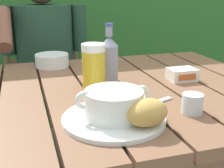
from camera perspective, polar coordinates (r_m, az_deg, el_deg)
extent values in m
cube|color=brown|center=(1.03, -16.85, -3.22)|extent=(0.13, 0.95, 0.04)
cube|color=brown|center=(1.04, -8.95, -2.48)|extent=(0.13, 0.95, 0.04)
cube|color=brown|center=(1.07, -1.32, -1.73)|extent=(0.13, 0.95, 0.04)
cube|color=brown|center=(1.11, 5.81, -0.99)|extent=(0.13, 0.95, 0.04)
cube|color=brown|center=(1.17, 12.29, -0.31)|extent=(0.13, 0.95, 0.04)
cube|color=brown|center=(1.25, 18.06, 0.30)|extent=(0.13, 0.95, 0.04)
cube|color=brown|center=(1.50, -5.94, 1.65)|extent=(1.24, 0.03, 0.08)
cube|color=brown|center=(1.81, 13.59, -6.71)|extent=(0.06, 0.06, 0.72)
cube|color=#2E6829|center=(2.59, -11.43, 15.30)|extent=(3.31, 0.60, 1.99)
cylinder|color=#4C3823|center=(2.91, 3.33, 12.52)|extent=(0.10, 0.10, 1.65)
cylinder|color=brown|center=(1.87, -4.34, -9.78)|extent=(0.04, 0.04, 0.46)
cylinder|color=brown|center=(1.84, -18.38, -11.22)|extent=(0.04, 0.04, 0.46)
cylinder|color=brown|center=(2.23, -6.64, -5.19)|extent=(0.04, 0.04, 0.46)
cylinder|color=brown|center=(2.20, -18.29, -6.31)|extent=(0.04, 0.04, 0.46)
cube|color=brown|center=(1.93, -12.36, -1.56)|extent=(0.49, 0.43, 0.02)
cylinder|color=brown|center=(2.09, -7.10, 6.82)|extent=(0.04, 0.04, 0.49)
cylinder|color=brown|center=(2.06, -19.56, 5.78)|extent=(0.04, 0.04, 0.49)
cube|color=brown|center=(2.08, -13.16, 4.37)|extent=(0.45, 0.02, 0.04)
cube|color=brown|center=(2.05, -13.40, 7.67)|extent=(0.45, 0.02, 0.04)
cube|color=brown|center=(2.04, -13.64, 11.04)|extent=(0.45, 0.02, 0.04)
cylinder|color=#244430|center=(1.77, -8.12, -11.90)|extent=(0.11, 0.11, 0.45)
cylinder|color=#244430|center=(1.74, -9.06, -2.10)|extent=(0.13, 0.40, 0.13)
cylinder|color=#244430|center=(1.75, -13.73, -12.50)|extent=(0.11, 0.11, 0.45)
cylinder|color=#244430|center=(1.73, -14.65, -2.63)|extent=(0.13, 0.40, 0.13)
cylinder|color=#244430|center=(1.76, -12.69, 6.38)|extent=(0.32, 0.32, 0.50)
cylinder|color=#244430|center=(1.75, -6.25, 10.61)|extent=(0.08, 0.08, 0.26)
cylinder|color=#244430|center=(1.72, -19.65, 9.57)|extent=(0.08, 0.08, 0.26)
cylinder|color=brown|center=(1.56, -19.94, 9.89)|extent=(0.07, 0.25, 0.21)
cylinder|color=white|center=(0.81, 0.33, -6.60)|extent=(0.28, 0.28, 0.01)
cylinder|color=white|center=(0.79, 0.33, -3.77)|extent=(0.16, 0.16, 0.07)
cylinder|color=#C87127|center=(0.78, 0.34, -2.67)|extent=(0.14, 0.14, 0.01)
torus|color=white|center=(0.76, -5.29, -3.11)|extent=(0.05, 0.01, 0.05)
torus|color=white|center=(0.81, 5.65, -1.94)|extent=(0.05, 0.01, 0.05)
ellipsoid|color=#C59346|center=(0.75, 6.70, -5.40)|extent=(0.13, 0.11, 0.07)
cylinder|color=gold|center=(1.00, -3.52, 2.31)|extent=(0.08, 0.08, 0.14)
cylinder|color=white|center=(0.99, -3.61, 6.96)|extent=(0.08, 0.08, 0.02)
cylinder|color=gray|center=(1.09, -0.56, 3.59)|extent=(0.07, 0.07, 0.14)
cone|color=gray|center=(1.07, -0.57, 8.20)|extent=(0.07, 0.07, 0.03)
cylinder|color=gray|center=(1.06, -0.58, 10.00)|extent=(0.02, 0.02, 0.03)
cylinder|color=#404C85|center=(1.06, -0.58, 11.23)|extent=(0.03, 0.03, 0.01)
cylinder|color=silver|center=(0.87, 15.08, -3.64)|extent=(0.06, 0.06, 0.06)
cube|color=white|center=(1.18, 13.21, 1.80)|extent=(0.10, 0.08, 0.05)
cube|color=#CC5B27|center=(1.15, 14.20, 1.26)|extent=(0.07, 0.00, 0.02)
cube|color=silver|center=(0.94, 8.60, -3.38)|extent=(0.12, 0.06, 0.00)
cube|color=black|center=(0.89, 5.74, -4.19)|extent=(0.07, 0.04, 0.01)
cylinder|color=white|center=(1.38, -11.38, 4.47)|extent=(0.15, 0.15, 0.06)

